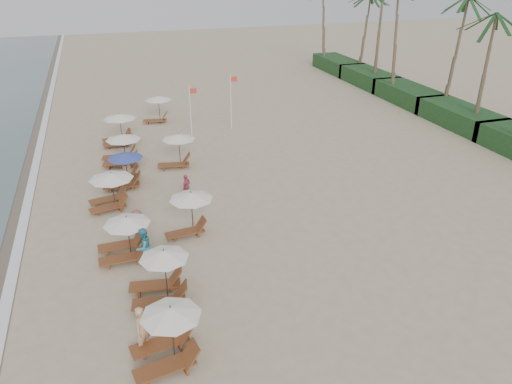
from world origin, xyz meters
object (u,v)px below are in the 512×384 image
object	(u,v)px
inland_station_1	(176,148)
flag_pole_near	(191,109)
lounger_station_0	(165,338)
beachgoer_far_a	(186,186)
inland_station_2	(157,107)
lounger_station_1	(159,279)
inland_station_0	(188,210)
lounger_station_3	(109,190)
lounger_station_6	(118,129)
lounger_station_4	(122,171)
lounger_station_5	(120,150)
lounger_station_2	(123,239)
beachgoer_near	(143,329)
beachgoer_far_b	(126,170)
beachgoer_mid_b	(138,225)
beachgoer_mid_a	(143,247)

from	to	relation	value
inland_station_1	flag_pole_near	world-z (taller)	flag_pole_near
lounger_station_0	beachgoer_far_a	world-z (taller)	lounger_station_0
inland_station_2	beachgoer_far_a	bearing A→B (deg)	-91.36
lounger_station_1	beachgoer_far_a	distance (m)	9.39
lounger_station_0	inland_station_0	world-z (taller)	lounger_station_0
lounger_station_1	lounger_station_3	bearing A→B (deg)	99.36
lounger_station_3	inland_station_1	distance (m)	6.55
lounger_station_3	lounger_station_6	world-z (taller)	lounger_station_6
beachgoer_far_a	lounger_station_4	bearing A→B (deg)	-95.23
lounger_station_5	lounger_station_2	bearing A→B (deg)	-93.38
lounger_station_3	flag_pole_near	distance (m)	12.15
lounger_station_6	beachgoer_far_a	bearing A→B (deg)	-73.31
flag_pole_near	inland_station_1	bearing A→B (deg)	-111.50
lounger_station_3	inland_station_2	bearing A→B (deg)	72.54
inland_station_2	lounger_station_1	bearing A→B (deg)	-97.54
beachgoer_near	inland_station_2	bearing A→B (deg)	36.82
lounger_station_3	beachgoer_near	xyz separation A→B (m)	(0.58, -11.90, -0.15)
lounger_station_0	lounger_station_5	distance (m)	19.03
lounger_station_6	inland_station_1	distance (m)	6.67
lounger_station_0	inland_station_1	size ratio (longest dim) A/B	0.95
lounger_station_0	inland_station_0	bearing A→B (deg)	73.59
lounger_station_5	inland_station_2	bearing A→B (deg)	66.95
inland_station_0	lounger_station_4	bearing A→B (deg)	111.48
lounger_station_5	beachgoer_far_a	distance (m)	7.35
inland_station_0	inland_station_2	bearing A→B (deg)	87.02
lounger_station_2	flag_pole_near	size ratio (longest dim) A/B	0.65
lounger_station_2	inland_station_1	xyz separation A→B (m)	(4.24, 10.08, 0.35)
lounger_station_5	flag_pole_near	distance (m)	6.89
lounger_station_0	beachgoer_far_b	distance (m)	15.78
lounger_station_1	beachgoer_mid_b	distance (m)	5.02
lounger_station_0	beachgoer_far_a	xyz separation A→B (m)	(3.10, 12.46, -0.27)
lounger_station_6	beachgoer_far_b	size ratio (longest dim) A/B	1.65
lounger_station_0	inland_station_2	distance (m)	27.81
inland_station_0	beachgoer_far_b	distance (m)	7.86
lounger_station_5	beachgoer_far_a	size ratio (longest dim) A/B	1.91
lounger_station_1	lounger_station_3	xyz separation A→B (m)	(-1.51, 9.15, 0.10)
beachgoer_near	beachgoer_far_b	bearing A→B (deg)	43.20
beachgoer_mid_a	beachgoer_far_b	xyz separation A→B (m)	(-0.01, 9.51, -0.10)
inland_station_2	beachgoer_mid_a	bearing A→B (deg)	-99.32
lounger_station_3	inland_station_1	world-z (taller)	inland_station_1
lounger_station_0	inland_station_2	bearing A→B (deg)	82.85
lounger_station_2	beachgoer_near	world-z (taller)	lounger_station_2
lounger_station_0	lounger_station_2	xyz separation A→B (m)	(-0.88, 7.25, -0.05)
lounger_station_3	beachgoer_near	world-z (taller)	lounger_station_3
lounger_station_3	lounger_station_4	world-z (taller)	lounger_station_4
lounger_station_4	lounger_station_6	xyz separation A→B (m)	(0.26, 7.62, 0.19)
lounger_station_0	inland_station_1	world-z (taller)	lounger_station_0
lounger_station_6	beachgoer_mid_a	bearing A→B (deg)	-89.89
lounger_station_6	beachgoer_near	size ratio (longest dim) A/B	1.47
lounger_station_6	beachgoer_far_a	xyz separation A→B (m)	(3.17, -10.59, -0.42)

